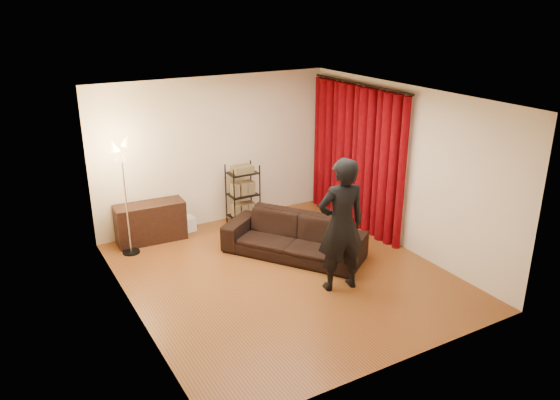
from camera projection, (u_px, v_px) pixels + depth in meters
floor at (284, 275)px, 8.31m from camera, size 5.00×5.00×0.00m
ceiling at (285, 97)px, 7.37m from camera, size 5.00×5.00×0.00m
wall_back at (215, 151)px, 9.88m from camera, size 5.00×0.00×5.00m
wall_front at (402, 259)px, 5.81m from camera, size 5.00×0.00×5.00m
wall_left at (128, 221)px, 6.79m from camera, size 0.00×5.00×5.00m
wall_right at (403, 168)px, 8.89m from camera, size 0.00×5.00×5.00m
curtain_rod at (360, 84)px, 9.33m from camera, size 0.04×2.65×0.04m
curtain at (355, 157)px, 9.77m from camera, size 0.22×2.65×2.55m
sofa at (294, 237)px, 8.84m from camera, size 2.02×2.36×0.66m
person at (341, 225)px, 7.62m from camera, size 0.79×0.59×1.96m
media_cabinet at (151, 222)px, 9.37m from camera, size 1.19×0.50×0.68m
storage_boxes at (186, 224)px, 9.82m from camera, size 0.34×0.28×0.26m
wire_shelf at (243, 195)px, 10.01m from camera, size 0.56×0.42×1.14m
floor_lamp at (126, 199)px, 8.69m from camera, size 0.38×0.38×1.90m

